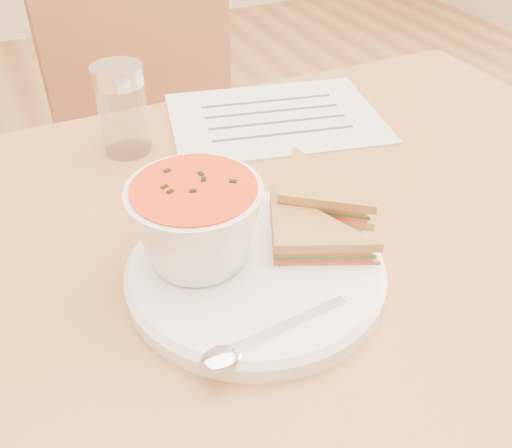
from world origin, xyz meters
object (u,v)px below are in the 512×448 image
plate (255,272)px  soup_bowl (197,227)px  chair_far (189,180)px  condiment_shaker (123,110)px  dining_table (276,420)px

plate → soup_bowl: 0.08m
chair_far → soup_bowl: 0.69m
chair_far → plate: bearing=70.8°
plate → condiment_shaker: (-0.05, 0.30, 0.05)m
chair_far → condiment_shaker: bearing=53.1°
condiment_shaker → plate: bearing=-80.7°
dining_table → plate: 0.39m
dining_table → condiment_shaker: 0.50m
dining_table → soup_bowl: (-0.11, -0.04, 0.43)m
plate → condiment_shaker: 0.31m
plate → condiment_shaker: bearing=99.3°
soup_bowl → condiment_shaker: size_ratio=1.08×
soup_bowl → condiment_shaker: (-0.00, 0.27, -0.00)m
dining_table → chair_far: (0.06, 0.54, 0.09)m
dining_table → plate: plate is taller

